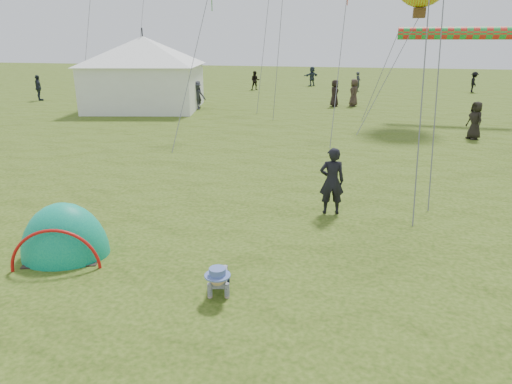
% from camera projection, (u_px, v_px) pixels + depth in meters
% --- Properties ---
extents(ground, '(140.00, 140.00, 0.00)m').
position_uv_depth(ground, '(177.00, 307.00, 7.33)').
color(ground, '#243F0B').
extents(crawling_toddler, '(0.72, 0.89, 0.60)m').
position_uv_depth(crawling_toddler, '(219.00, 277.00, 7.65)').
color(crawling_toddler, black).
rests_on(crawling_toddler, ground).
extents(popup_tent, '(2.05, 1.87, 2.18)m').
position_uv_depth(popup_tent, '(67.00, 255.00, 9.11)').
color(popup_tent, '#037B6B').
rests_on(popup_tent, ground).
extents(standing_adult, '(0.68, 0.53, 1.66)m').
position_uv_depth(standing_adult, '(332.00, 181.00, 11.06)').
color(standing_adult, black).
rests_on(standing_adult, ground).
extents(event_marquee, '(8.14, 8.14, 4.63)m').
position_uv_depth(event_marquee, '(145.00, 70.00, 27.88)').
color(event_marquee, white).
rests_on(event_marquee, ground).
extents(crowd_person_0, '(0.73, 0.78, 1.78)m').
position_uv_depth(crowd_person_0, '(130.00, 86.00, 33.66)').
color(crowd_person_0, black).
rests_on(crowd_person_0, ground).
extents(crowd_person_3, '(1.15, 1.22, 1.65)m').
position_uv_depth(crowd_person_3, '(159.00, 74.00, 45.83)').
color(crowd_person_3, black).
rests_on(crowd_person_3, ground).
extents(crowd_person_4, '(0.61, 0.88, 1.72)m').
position_uv_depth(crowd_person_4, '(354.00, 93.00, 29.37)').
color(crowd_person_4, '#392B25').
rests_on(crowd_person_4, ground).
extents(crowd_person_5, '(1.44, 1.59, 1.76)m').
position_uv_depth(crowd_person_5, '(312.00, 76.00, 42.44)').
color(crowd_person_5, '#2D3848').
rests_on(crowd_person_5, ground).
extents(crowd_person_6, '(0.73, 0.67, 1.67)m').
position_uv_depth(crowd_person_6, '(198.00, 95.00, 28.47)').
color(crowd_person_6, black).
rests_on(crowd_person_6, ground).
extents(crowd_person_8, '(1.07, 1.02, 1.78)m').
position_uv_depth(crowd_person_8, '(39.00, 88.00, 32.05)').
color(crowd_person_8, '#232934').
rests_on(crowd_person_8, ground).
extents(crowd_person_9, '(0.62, 1.07, 1.65)m').
position_uv_depth(crowd_person_9, '(474.00, 82.00, 37.17)').
color(crowd_person_9, black).
rests_on(crowd_person_9, ground).
extents(crowd_person_10, '(0.84, 0.94, 1.61)m').
position_uv_depth(crowd_person_10, '(475.00, 120.00, 19.55)').
color(crowd_person_10, black).
rests_on(crowd_person_10, ground).
extents(crowd_person_11, '(0.51, 1.48, 1.58)m').
position_uv_depth(crowd_person_11, '(110.00, 80.00, 39.36)').
color(crowd_person_11, '#2F3F4B').
rests_on(crowd_person_11, ground).
extents(crowd_person_12, '(0.55, 0.67, 1.59)m').
position_uv_depth(crowd_person_12, '(358.00, 82.00, 37.78)').
color(crowd_person_12, '#2C2E35').
rests_on(crowd_person_12, ground).
extents(crowd_person_13, '(0.87, 0.74, 1.58)m').
position_uv_depth(crowd_person_13, '(255.00, 80.00, 39.06)').
color(crowd_person_13, black).
rests_on(crowd_person_13, ground).
extents(crowd_person_15, '(1.26, 1.12, 1.70)m').
position_uv_depth(crowd_person_15, '(197.00, 96.00, 27.93)').
color(crowd_person_15, '#2A2C36').
rests_on(crowd_person_15, ground).
extents(crowd_person_16, '(0.65, 0.89, 1.69)m').
position_uv_depth(crowd_person_16, '(335.00, 93.00, 29.23)').
color(crowd_person_16, black).
rests_on(crowd_person_16, ground).
extents(rainbow_tube_kite, '(6.08, 0.64, 0.64)m').
position_uv_depth(rainbow_tube_kite, '(459.00, 33.00, 23.45)').
color(rainbow_tube_kite, red).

